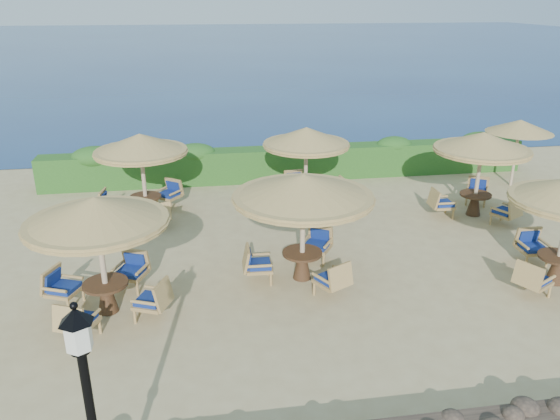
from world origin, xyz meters
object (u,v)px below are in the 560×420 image
(extra_parasol, at_px, (520,126))
(cafe_set_3, at_px, (142,158))
(cafe_set_4, at_px, (306,154))
(cafe_set_0, at_px, (99,233))
(cafe_set_5, at_px, (481,156))
(cafe_set_1, at_px, (303,201))

(extra_parasol, height_order, cafe_set_3, cafe_set_3)
(cafe_set_3, relative_size, cafe_set_4, 0.99)
(cafe_set_0, height_order, cafe_set_5, same)
(cafe_set_4, distance_m, cafe_set_5, 5.30)
(cafe_set_3, distance_m, cafe_set_4, 5.03)
(cafe_set_5, bearing_deg, extra_parasol, 42.42)
(cafe_set_5, bearing_deg, cafe_set_1, -152.09)
(extra_parasol, relative_size, cafe_set_0, 0.81)
(extra_parasol, relative_size, cafe_set_3, 0.85)
(cafe_set_0, bearing_deg, cafe_set_4, 45.22)
(extra_parasol, height_order, cafe_set_4, cafe_set_4)
(extra_parasol, distance_m, cafe_set_5, 3.73)
(cafe_set_0, height_order, cafe_set_3, same)
(cafe_set_4, relative_size, cafe_set_5, 0.99)
(cafe_set_0, distance_m, cafe_set_1, 4.54)
(extra_parasol, bearing_deg, cafe_set_4, -172.25)
(cafe_set_0, xyz_separation_m, cafe_set_1, (4.46, 0.83, 0.15))
(cafe_set_1, xyz_separation_m, cafe_set_3, (-4.01, 4.61, -0.10))
(cafe_set_1, distance_m, cafe_set_3, 6.11)
(cafe_set_0, relative_size, cafe_set_1, 0.89)
(cafe_set_1, xyz_separation_m, cafe_set_5, (6.11, 3.24, -0.08))
(cafe_set_1, bearing_deg, cafe_set_0, -169.44)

